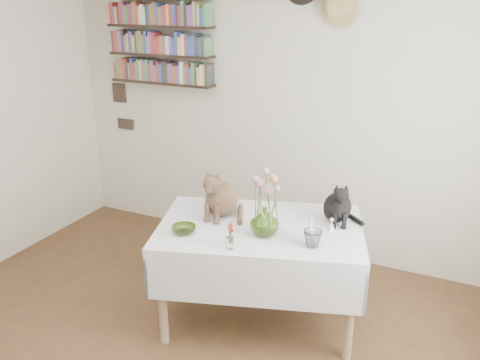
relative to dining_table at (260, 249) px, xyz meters
The scene contains 13 objects.
room 1.38m from the dining_table, 104.47° to the right, with size 4.08×4.58×2.58m.
dining_table is the anchor object (origin of this frame).
tabby_cat 0.47m from the dining_table, behind, with size 0.24×0.30×0.36m, color brown, non-canonical shape.
black_cat 0.62m from the dining_table, 34.75° to the left, with size 0.20×0.26×0.30m, color black, non-canonical shape.
flower_vase 0.30m from the dining_table, 55.86° to the right, with size 0.18×0.18×0.19m, color #84A843.
green_bowl 0.54m from the dining_table, 142.18° to the right, with size 0.15×0.15×0.05m, color #84A843.
drinking_glass 0.48m from the dining_table, 18.38° to the right, with size 0.11×0.11×0.11m, color white.
candlestick 0.46m from the dining_table, 16.07° to the right, with size 0.05×0.05×0.18m.
berry_jar 0.45m from the dining_table, 96.38° to the right, with size 0.05×0.05×0.19m.
porcelain_figurine 0.51m from the dining_table, 17.14° to the left, with size 0.05×0.05×0.09m.
flower_bouquet 0.53m from the dining_table, 53.19° to the right, with size 0.17×0.13×0.39m.
bookshelf_unit 2.16m from the dining_table, 144.04° to the left, with size 1.00×0.16×0.91m.
wall_art_plaques 2.29m from the dining_table, 150.64° to the left, with size 0.21×0.02×0.44m.
Camera 1 is at (1.48, -1.64, 2.15)m, focal length 38.00 mm.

